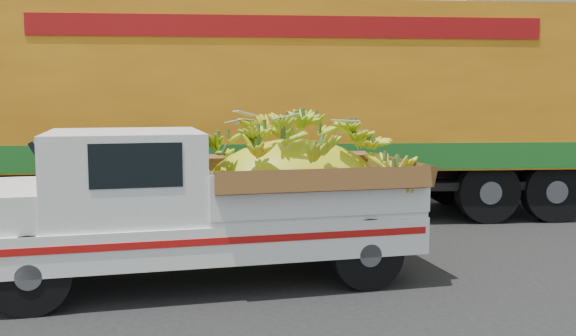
{
  "coord_description": "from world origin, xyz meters",
  "views": [
    {
      "loc": [
        0.99,
        -8.0,
        2.2
      ],
      "look_at": [
        0.66,
        0.47,
        1.27
      ],
      "focal_mm": 40.0,
      "sensor_mm": 36.0,
      "label": 1
    }
  ],
  "objects": [
    {
      "name": "ground",
      "position": [
        0.0,
        0.0,
        0.0
      ],
      "size": [
        100.0,
        100.0,
        0.0
      ],
      "primitive_type": "plane",
      "color": "black",
      "rests_on": "ground"
    },
    {
      "name": "curb",
      "position": [
        0.0,
        6.29,
        0.07
      ],
      "size": [
        60.0,
        0.25,
        0.15
      ],
      "primitive_type": "cube",
      "color": "gray",
      "rests_on": "ground"
    },
    {
      "name": "sidewalk",
      "position": [
        0.0,
        8.39,
        0.07
      ],
      "size": [
        60.0,
        4.0,
        0.14
      ],
      "primitive_type": "cube",
      "color": "gray",
      "rests_on": "ground"
    },
    {
      "name": "building_left",
      "position": [
        -8.0,
        14.29,
        2.5
      ],
      "size": [
        18.0,
        6.0,
        5.0
      ],
      "primitive_type": "cube",
      "color": "gray",
      "rests_on": "ground"
    },
    {
      "name": "pickup_truck",
      "position": [
        -0.01,
        -0.39,
        0.98
      ],
      "size": [
        5.5,
        3.27,
        1.82
      ],
      "rotation": [
        0.0,
        0.0,
        0.29
      ],
      "color": "black",
      "rests_on": "ground"
    },
    {
      "name": "semi_trailer",
      "position": [
        0.49,
        3.84,
        2.12
      ],
      "size": [
        12.04,
        4.0,
        3.8
      ],
      "rotation": [
        0.0,
        0.0,
        0.13
      ],
      "color": "black",
      "rests_on": "ground"
    }
  ]
}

